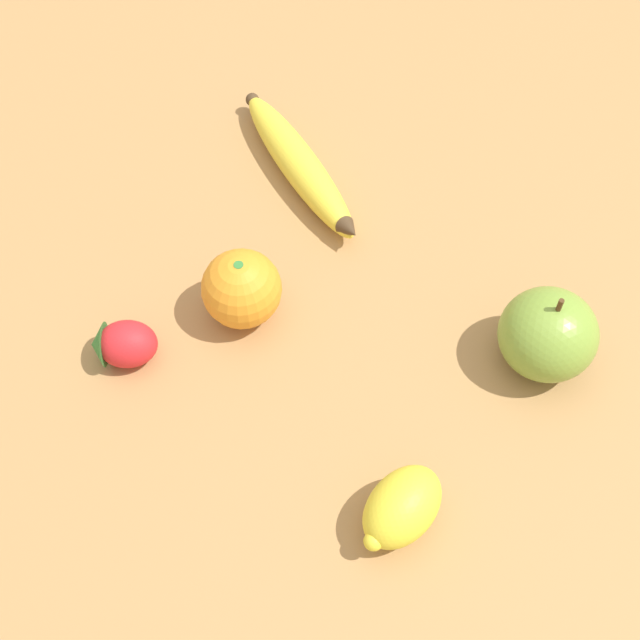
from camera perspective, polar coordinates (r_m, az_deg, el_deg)
name	(u,v)px	position (r m, az deg, el deg)	size (l,w,h in m)	color
ground_plane	(359,232)	(0.86, 2.49, 5.62)	(3.00, 3.00, 0.00)	#A87A47
banana	(300,165)	(0.89, -1.30, 9.88)	(0.09, 0.22, 0.04)	yellow
orange	(242,289)	(0.78, -5.04, 2.00)	(0.07, 0.07, 0.07)	orange
strawberry	(123,344)	(0.78, -12.53, -1.52)	(0.07, 0.07, 0.04)	red
apple	(548,334)	(0.77, 14.38, -0.90)	(0.08, 0.08, 0.09)	olive
lemon	(402,507)	(0.69, 5.26, -11.85)	(0.08, 0.06, 0.05)	yellow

